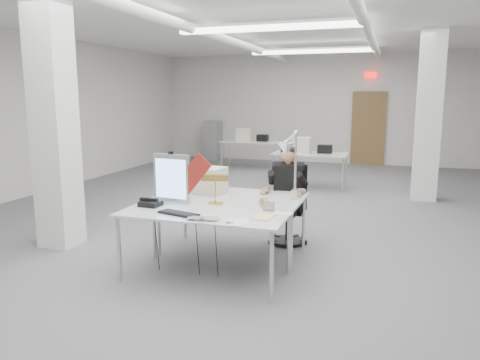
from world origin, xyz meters
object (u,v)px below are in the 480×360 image
object	(u,v)px
office_chair	(288,204)
laptop	(202,220)
desk_main	(205,213)
seated_person	(288,179)
bankers_lamp	(215,189)
desk_phone	(151,204)
monitor	(172,178)
beige_monitor	(210,181)
architect_lamp	(291,163)

from	to	relation	value
office_chair	laptop	world-z (taller)	office_chair
desk_main	seated_person	distance (m)	1.57
office_chair	bankers_lamp	xyz separation A→B (m)	(-0.61, -1.11, 0.37)
office_chair	desk_phone	distance (m)	1.94
monitor	laptop	xyz separation A→B (m)	(0.65, -0.66, -0.27)
office_chair	beige_monitor	bearing A→B (deg)	-159.03
desk_phone	architect_lamp	size ratio (longest dim) A/B	0.24
beige_monitor	office_chair	bearing A→B (deg)	41.66
office_chair	desk_phone	xyz separation A→B (m)	(-1.27, -1.45, 0.23)
bankers_lamp	beige_monitor	bearing A→B (deg)	103.61
desk_main	architect_lamp	bearing A→B (deg)	39.86
desk_main	seated_person	world-z (taller)	seated_person
bankers_lamp	architect_lamp	size ratio (longest dim) A/B	0.37
desk_main	monitor	bearing A→B (deg)	151.90
desk_main	bankers_lamp	xyz separation A→B (m)	(-0.03, 0.38, 0.19)
seated_person	beige_monitor	world-z (taller)	seated_person
architect_lamp	beige_monitor	bearing A→B (deg)	156.36
seated_person	monitor	xyz separation A→B (m)	(-1.12, -1.16, 0.14)
seated_person	monitor	size ratio (longest dim) A/B	1.73
bankers_lamp	beige_monitor	distance (m)	0.58
monitor	architect_lamp	distance (m)	1.39
monitor	laptop	world-z (taller)	monitor
desk_phone	architect_lamp	distance (m)	1.66
desk_main	office_chair	bearing A→B (deg)	68.50
monitor	bankers_lamp	size ratio (longest dim) A/B	1.64
desk_phone	bankers_lamp	bearing A→B (deg)	30.00
seated_person	architect_lamp	world-z (taller)	architect_lamp
beige_monitor	desk_phone	bearing A→B (deg)	-106.64
bankers_lamp	architect_lamp	world-z (taller)	architect_lamp
desk_main	laptop	size ratio (longest dim) A/B	5.72
laptop	seated_person	bearing A→B (deg)	68.03
office_chair	monitor	size ratio (longest dim) A/B	1.95
bankers_lamp	seated_person	bearing A→B (deg)	45.67
monitor	beige_monitor	world-z (taller)	monitor
monitor	desk_phone	xyz separation A→B (m)	(-0.15, -0.24, -0.26)
desk_phone	desk_main	bearing A→B (deg)	-0.86
monitor	beige_monitor	distance (m)	0.66
seated_person	desk_main	bearing A→B (deg)	-125.18
desk_main	architect_lamp	world-z (taller)	architect_lamp
seated_person	architect_lamp	distance (m)	0.87
seated_person	desk_phone	bearing A→B (deg)	-145.28
laptop	desk_phone	size ratio (longest dim) A/B	1.41
laptop	bankers_lamp	bearing A→B (deg)	93.39
seated_person	bankers_lamp	bearing A→B (deg)	-133.06
bankers_lamp	architect_lamp	distance (m)	0.92
office_chair	bankers_lamp	distance (m)	1.32
monitor	architect_lamp	world-z (taller)	architect_lamp
office_chair	architect_lamp	distance (m)	1.09
laptop	bankers_lamp	size ratio (longest dim) A/B	0.91
laptop	office_chair	bearing A→B (deg)	68.40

